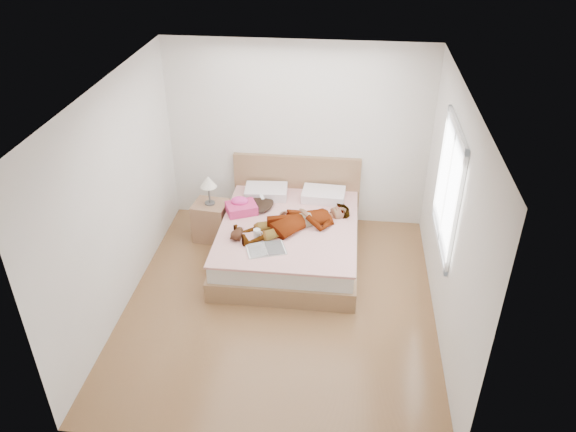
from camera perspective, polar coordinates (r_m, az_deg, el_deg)
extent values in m
plane|color=#4C3117|center=(6.74, -0.82, -8.85)|extent=(4.00, 4.00, 0.00)
imported|color=white|center=(7.12, 0.84, -0.27)|extent=(1.66, 1.32, 0.22)
ellipsoid|color=black|center=(7.60, -3.11, 1.31)|extent=(0.44, 0.54, 0.08)
cube|color=silver|center=(7.48, -2.67, 1.98)|extent=(0.08, 0.10, 0.05)
plane|color=white|center=(5.44, -1.03, 12.57)|extent=(4.00, 4.00, 0.00)
plane|color=silver|center=(7.76, 0.96, 8.20)|extent=(3.60, 0.00, 3.60)
plane|color=silver|center=(4.40, -4.27, -12.60)|extent=(3.60, 0.00, 3.60)
plane|color=silver|center=(6.44, -17.02, 1.59)|extent=(0.00, 4.00, 4.00)
plane|color=silver|center=(6.05, 16.25, -0.30)|extent=(0.00, 4.00, 4.00)
cube|color=white|center=(6.21, 15.93, 2.73)|extent=(0.02, 1.10, 1.30)
cube|color=silver|center=(5.71, 16.66, -0.04)|extent=(0.04, 0.06, 1.42)
cube|color=silver|center=(6.72, 15.31, 5.08)|extent=(0.04, 0.06, 1.42)
cube|color=silver|center=(6.55, 15.08, -2.50)|extent=(0.04, 1.22, 0.06)
cube|color=silver|center=(5.93, 16.88, 8.50)|extent=(0.04, 1.22, 0.06)
cube|color=silver|center=(6.21, 15.90, 2.73)|extent=(0.03, 0.04, 1.30)
cube|color=brown|center=(7.41, 0.09, -3.37)|extent=(1.78, 2.08, 0.26)
cube|color=silver|center=(7.28, 0.09, -1.81)|extent=(1.70, 2.00, 0.22)
cube|color=silver|center=(7.21, 0.09, -0.98)|extent=(1.74, 2.04, 0.03)
cube|color=brown|center=(8.07, 0.89, 2.86)|extent=(1.80, 0.07, 1.00)
cube|color=white|center=(7.83, -2.24, 2.49)|extent=(0.61, 0.44, 0.13)
cube|color=white|center=(7.76, 3.62, 2.17)|extent=(0.60, 0.43, 0.13)
cube|color=#D53A7E|center=(7.46, -4.75, 0.79)|extent=(0.48, 0.44, 0.12)
ellipsoid|color=#F6429C|center=(7.46, -4.95, 1.52)|extent=(0.24, 0.18, 0.12)
cube|color=white|center=(6.73, -2.25, -3.42)|extent=(0.52, 0.43, 0.01)
cube|color=white|center=(6.71, -3.24, -3.46)|extent=(0.31, 0.36, 0.02)
cube|color=#272727|center=(6.74, -1.27, -3.22)|extent=(0.31, 0.36, 0.02)
cylinder|color=silver|center=(6.95, -3.18, -1.74)|extent=(0.11, 0.11, 0.10)
torus|color=white|center=(6.93, -2.82, -1.80)|extent=(0.07, 0.03, 0.07)
cylinder|color=black|center=(6.93, -3.19, -1.45)|extent=(0.09, 0.09, 0.00)
ellipsoid|color=#321D0E|center=(6.91, -5.25, -1.93)|extent=(0.18, 0.20, 0.13)
ellipsoid|color=#F6EACD|center=(6.89, -5.30, -1.93)|extent=(0.10, 0.10, 0.06)
sphere|color=black|center=(6.97, -4.95, -1.47)|extent=(0.09, 0.09, 0.09)
sphere|color=#F19DC6|center=(7.00, -5.12, -1.16)|extent=(0.04, 0.04, 0.04)
sphere|color=pink|center=(6.97, -4.60, -1.26)|extent=(0.04, 0.04, 0.04)
ellipsoid|color=black|center=(6.91, -5.78, -2.22)|extent=(0.05, 0.06, 0.03)
ellipsoid|color=black|center=(6.88, -4.95, -2.39)|extent=(0.05, 0.06, 0.03)
cube|color=brown|center=(7.80, -7.79, -0.48)|extent=(0.49, 0.44, 0.55)
cylinder|color=#484848|center=(7.66, -7.94, 1.32)|extent=(0.15, 0.15, 0.02)
cylinder|color=#494949|center=(7.59, -8.01, 2.23)|extent=(0.03, 0.03, 0.28)
cone|color=white|center=(7.50, -8.12, 3.49)|extent=(0.24, 0.24, 0.16)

